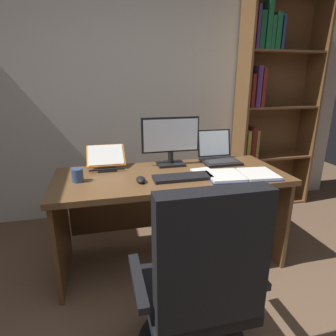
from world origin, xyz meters
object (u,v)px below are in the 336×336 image
monitor (171,141)px  laptop (218,155)px  reading_stand_with_book (106,158)px  keyboard (183,177)px  desk (169,195)px  coffee_mug (77,175)px  bookshelf (267,113)px  open_binder (242,175)px  notepad (205,172)px  office_chair (200,297)px  pen (207,171)px  computer_mouse (141,180)px

monitor → laptop: monitor is taller
reading_stand_with_book → keyboard: bearing=-38.4°
desk → coffee_mug: (-0.67, -0.09, 0.25)m
desk → reading_stand_with_book: 0.58m
bookshelf → reading_stand_with_book: size_ratio=7.59×
reading_stand_with_book → open_binder: bearing=-25.9°
notepad → monitor: bearing=127.4°
laptop → open_binder: (0.01, -0.41, -0.04)m
office_chair → laptop: bearing=63.5°
office_chair → keyboard: office_chair is taller
reading_stand_with_book → notepad: bearing=-23.8°
laptop → notepad: bearing=-129.3°
desk → pen: size_ratio=12.21×
computer_mouse → pen: 0.53m
open_binder → notepad: open_binder is taller
desk → keyboard: keyboard is taller
desk → reading_stand_with_book: size_ratio=5.73×
office_chair → notepad: office_chair is taller
reading_stand_with_book → notepad: size_ratio=1.42×
bookshelf → reading_stand_with_book: (-1.77, -0.57, -0.25)m
reading_stand_with_book → coffee_mug: bearing=-124.6°
office_chair → open_binder: 0.99m
keyboard → pen: keyboard is taller
keyboard → computer_mouse: (-0.30, 0.00, 0.01)m
pen → coffee_mug: bearing=178.5°
bookshelf → coffee_mug: 2.17m
desk → monitor: bearing=71.5°
desk → keyboard: size_ratio=4.07×
monitor → reading_stand_with_book: monitor is taller
keyboard → notepad: keyboard is taller
desk → keyboard: bearing=-75.9°
desk → open_binder: bearing=-27.7°
laptop → reading_stand_with_book: bearing=177.2°
coffee_mug → bookshelf: bearing=23.6°
office_chair → computer_mouse: size_ratio=9.80×
computer_mouse → monitor: bearing=50.0°
monitor → notepad: 0.39m
open_binder → notepad: (-0.23, 0.14, -0.01)m
computer_mouse → open_binder: computer_mouse is taller
office_chair → notepad: (0.34, 0.88, 0.31)m
open_binder → keyboard: bearing=178.7°
monitor → notepad: size_ratio=2.25×
notepad → laptop: bearing=50.7°
office_chair → monitor: (0.14, 1.14, 0.51)m
open_binder → bookshelf: bearing=56.9°
office_chair → monitor: 1.26m
desk → open_binder: (0.48, -0.25, 0.21)m
bookshelf → office_chair: (-1.39, -1.77, -0.64)m
bookshelf → keyboard: size_ratio=5.38×
laptop → pen: laptop is taller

